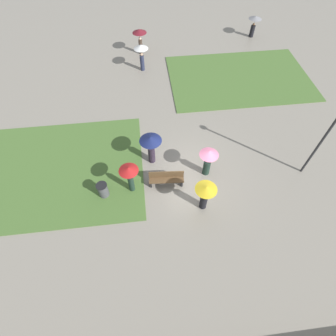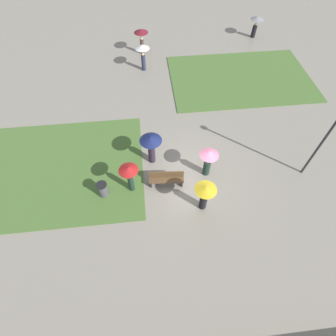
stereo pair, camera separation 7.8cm
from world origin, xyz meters
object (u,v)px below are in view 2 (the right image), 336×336
Objects in this scene: crowd_person_yellow at (205,194)px; crowd_person_navy at (151,144)px; park_bench at (166,178)px; lone_walker_near_lawn at (141,35)px; lone_walker_far_path at (143,51)px; trash_bin at (103,190)px; crowd_person_pink at (208,159)px; crowd_person_red at (129,174)px; lamp_post at (327,136)px; lone_walker_mid_plaza at (256,23)px.

crowd_person_navy is (-2.29, 3.23, 0.21)m from crowd_person_yellow.
park_bench is 13.11m from lone_walker_near_lawn.
lone_walker_far_path reaches higher than crowd_person_navy.
trash_bin is 5.62m from crowd_person_pink.
lone_walker_far_path reaches higher than crowd_person_pink.
crowd_person_yellow is 14.82m from lone_walker_near_lawn.
crowd_person_pink reaches higher than crowd_person_yellow.
crowd_person_navy is (-2.87, 1.20, 0.15)m from crowd_person_pink.
crowd_person_pink is 10.64m from lone_walker_far_path.
crowd_person_red is at bearing 42.49° from crowd_person_yellow.
lone_walker_mid_plaza is (1.74, 14.77, -1.68)m from lamp_post.
crowd_person_navy is at bearing 115.81° from park_bench.
crowd_person_yellow is at bearing 17.14° from lone_walker_far_path.
trash_bin is 0.47× the size of crowd_person_navy.
crowd_person_red is at bearing 5.92° from trash_bin.
crowd_person_pink is at bearing 15.49° from park_bench.
lone_walker_far_path is at bearing -148.58° from crowd_person_red.
crowd_person_navy is 0.97× the size of lone_walker_far_path.
crowd_person_navy is 0.98× the size of lone_walker_near_lawn.
crowd_person_pink is at bearing 39.12° from crowd_person_navy.
lamp_post reaches higher than crowd_person_red.
lamp_post reaches higher than crowd_person_pink.
crowd_person_yellow reaches higher than trash_bin.
crowd_person_red is 0.97× the size of lone_walker_near_lawn.
lamp_post is 6.30m from crowd_person_yellow.
lone_walker_near_lawn is (0.02, 11.42, 0.12)m from crowd_person_navy.
trash_bin is at bearing 130.35° from lone_walker_mid_plaza.
lone_walker_near_lawn reaches higher than park_bench.
lone_walker_mid_plaza is at bearing -50.65° from crowd_person_yellow.
lone_walker_near_lawn is at bearing 97.10° from park_bench.
crowd_person_pink is 4.11m from crowd_person_red.
lamp_post is at bearing -115.92° from crowd_person_pink.
lone_walker_near_lawn is at bearing 89.66° from lone_walker_mid_plaza.
crowd_person_navy reaches higher than crowd_person_pink.
trash_bin is 0.50× the size of crowd_person_pink.
lone_walker_far_path is (-2.86, 10.25, 0.23)m from crowd_person_pink.
lamp_post is at bearing 49.97° from crowd_person_navy.
crowd_person_navy is at bearing 36.90° from trash_bin.
crowd_person_pink reaches higher than trash_bin.
lone_walker_mid_plaza is (9.91, 13.07, -0.21)m from crowd_person_navy.
lone_walker_near_lawn is (2.66, 13.40, 1.09)m from trash_bin.
park_bench is 2.06m from crowd_person_red.
crowd_person_pink is at bearing 22.20° from lone_walker_far_path.
park_bench is 1.03× the size of crowd_person_yellow.
trash_bin is at bearing -6.89° from lone_walker_far_path.
trash_bin is at bearing -169.59° from park_bench.
lone_walker_far_path reaches higher than lone_walker_near_lawn.
crowd_person_red is (-3.48, 1.40, 0.19)m from crowd_person_yellow.
lone_walker_mid_plaza is 10.03m from lone_walker_near_lawn.
crowd_person_pink is 1.02× the size of crowd_person_yellow.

